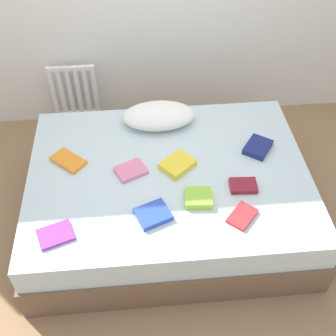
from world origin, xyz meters
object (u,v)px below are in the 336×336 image
object	(u,v)px
textbook_navy	(258,147)
textbook_blue	(153,214)
radiator	(74,91)
textbook_pink	(131,170)
textbook_orange	(68,161)
textbook_lime	(198,198)
bed	(169,195)
textbook_yellow	(178,164)
textbook_purple	(56,235)
pillow	(159,116)
textbook_maroon	(243,186)
textbook_red	(242,216)

from	to	relation	value
textbook_navy	textbook_blue	distance (m)	0.98
radiator	textbook_pink	world-z (taller)	radiator
textbook_orange	textbook_lime	distance (m)	0.97
bed	textbook_yellow	bearing A→B (deg)	28.90
bed	textbook_lime	distance (m)	0.43
textbook_purple	textbook_lime	world-z (taller)	textbook_lime
pillow	textbook_yellow	world-z (taller)	pillow
pillow	textbook_maroon	bearing A→B (deg)	-54.53
radiator	textbook_lime	world-z (taller)	radiator
textbook_maroon	textbook_navy	size ratio (longest dim) A/B	0.85
pillow	textbook_purple	size ratio (longest dim) A/B	2.69
bed	textbook_red	xyz separation A→B (m)	(0.42, -0.44, 0.27)
textbook_navy	pillow	bearing A→B (deg)	98.41
textbook_red	bed	bearing A→B (deg)	85.23
pillow	bed	bearing A→B (deg)	-86.75
radiator	textbook_yellow	bearing A→B (deg)	-54.92
pillow	textbook_maroon	distance (m)	0.89
textbook_orange	textbook_blue	xyz separation A→B (m)	(0.57, -0.54, 0.00)
bed	textbook_navy	size ratio (longest dim) A/B	9.46
pillow	textbook_pink	xyz separation A→B (m)	(-0.23, -0.51, -0.06)
textbook_pink	textbook_purple	distance (m)	0.69
textbook_navy	textbook_blue	world-z (taller)	textbook_navy
bed	textbook_purple	size ratio (longest dim) A/B	9.65
textbook_maroon	textbook_yellow	distance (m)	0.48
bed	textbook_lime	xyz separation A→B (m)	(0.17, -0.28, 0.28)
textbook_pink	textbook_orange	bearing A→B (deg)	137.93
pillow	textbook_navy	distance (m)	0.79
bed	textbook_yellow	xyz separation A→B (m)	(0.07, 0.04, 0.28)
bed	textbook_maroon	distance (m)	0.59
pillow	textbook_orange	xyz separation A→B (m)	(-0.67, -0.37, -0.06)
radiator	textbook_yellow	distance (m)	1.43
textbook_purple	textbook_blue	bearing A→B (deg)	-10.40
textbook_purple	textbook_yellow	xyz separation A→B (m)	(0.80, 0.52, 0.01)
textbook_navy	textbook_red	world-z (taller)	textbook_navy
textbook_maroon	textbook_orange	xyz separation A→B (m)	(-1.19, 0.35, -0.00)
textbook_orange	textbook_maroon	bearing A→B (deg)	25.39
pillow	textbook_blue	xyz separation A→B (m)	(-0.11, -0.91, -0.06)
textbook_blue	textbook_lime	bearing A→B (deg)	-2.74
radiator	textbook_red	xyz separation A→B (m)	(1.18, -1.64, 0.14)
textbook_navy	textbook_orange	bearing A→B (deg)	126.13
textbook_navy	textbook_yellow	world-z (taller)	textbook_yellow
textbook_lime	radiator	bearing A→B (deg)	126.69
textbook_maroon	textbook_red	distance (m)	0.25
textbook_purple	textbook_yellow	distance (m)	0.95
radiator	textbook_navy	bearing A→B (deg)	-36.09
radiator	textbook_pink	size ratio (longest dim) A/B	2.60
bed	textbook_pink	distance (m)	0.38
textbook_pink	textbook_purple	xyz separation A→B (m)	(-0.47, -0.50, -0.00)
textbook_red	textbook_blue	size ratio (longest dim) A/B	0.96
pillow	textbook_lime	xyz separation A→B (m)	(0.20, -0.81, -0.05)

